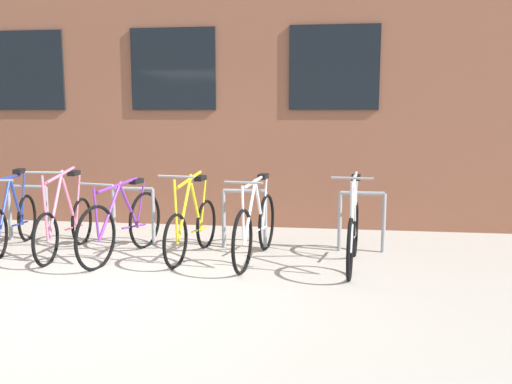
# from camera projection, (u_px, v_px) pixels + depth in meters

# --- Properties ---
(ground_plane) EXTENTS (42.00, 42.00, 0.00)m
(ground_plane) POSITION_uv_depth(u_px,v_px,m) (90.00, 290.00, 5.52)
(ground_plane) COLOR #B2ADA0
(storefront_building) EXTENTS (28.00, 7.01, 6.70)m
(storefront_building) POSITION_uv_depth(u_px,v_px,m) (219.00, 34.00, 11.57)
(storefront_building) COLOR brown
(storefront_building) RESTS_ON ground
(bike_rack) EXTENTS (6.60, 0.05, 0.78)m
(bike_rack) POSITION_uv_depth(u_px,v_px,m) (133.00, 209.00, 7.34)
(bike_rack) COLOR gray
(bike_rack) RESTS_ON ground
(bicycle_purple) EXTENTS (0.53, 1.79, 0.99)m
(bicycle_purple) POSITION_uv_depth(u_px,v_px,m) (122.00, 225.00, 6.70)
(bicycle_purple) COLOR black
(bicycle_purple) RESTS_ON ground
(bicycle_silver) EXTENTS (0.44, 1.69, 1.11)m
(bicycle_silver) POSITION_uv_depth(u_px,v_px,m) (353.00, 233.00, 6.32)
(bicycle_silver) COLOR black
(bicycle_silver) RESTS_ON ground
(bicycle_yellow) EXTENTS (0.44, 1.60, 1.07)m
(bicycle_yellow) POSITION_uv_depth(u_px,v_px,m) (192.00, 227.00, 6.74)
(bicycle_yellow) COLOR black
(bicycle_yellow) RESTS_ON ground
(bicycle_blue) EXTENTS (0.47, 1.65, 1.03)m
(bicycle_blue) POSITION_uv_depth(u_px,v_px,m) (13.00, 221.00, 7.09)
(bicycle_blue) COLOR black
(bicycle_blue) RESTS_ON ground
(bicycle_white) EXTENTS (0.44, 1.82, 1.03)m
(bicycle_white) POSITION_uv_depth(u_px,v_px,m) (255.00, 227.00, 6.59)
(bicycle_white) COLOR black
(bicycle_white) RESTS_ON ground
(bicycle_pink) EXTENTS (0.44, 1.68, 1.11)m
(bicycle_pink) POSITION_uv_depth(u_px,v_px,m) (65.00, 224.00, 6.88)
(bicycle_pink) COLOR black
(bicycle_pink) RESTS_ON ground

